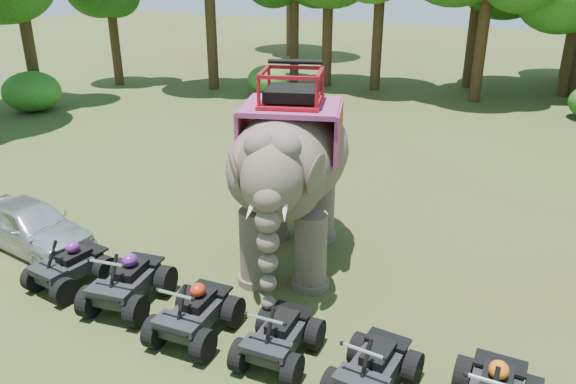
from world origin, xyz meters
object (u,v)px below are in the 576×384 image
atv_3 (279,330)px  atv_0 (69,261)px  elephant (291,169)px  atv_1 (127,276)px  atv_4 (374,361)px  parked_car (31,225)px  atv_2 (194,306)px

atv_3 → atv_0: bearing=175.5°
elephant → atv_1: bearing=-141.9°
elephant → atv_4: bearing=-64.8°
elephant → atv_3: elephant is taller
atv_0 → atv_4: atv_0 is taller
atv_3 → parked_car: bearing=169.2°
atv_0 → atv_1: (1.64, 0.00, 0.05)m
atv_3 → atv_4: (1.78, -0.05, 0.00)m
elephant → parked_car: size_ratio=1.51×
atv_0 → atv_2: 3.50m
atv_0 → atv_2: bearing=2.0°
elephant → atv_4: elephant is taller
atv_1 → atv_4: size_ratio=1.09×
atv_2 → atv_4: 3.51m
parked_car → atv_3: size_ratio=2.19×
parked_car → atv_1: bearing=-94.9°
parked_car → atv_0: (2.20, -0.87, -0.00)m
atv_1 → parked_car: bearing=158.2°
atv_2 → atv_4: bearing=-2.4°
atv_3 → elephant: bearing=110.0°
elephant → atv_2: bearing=-113.1°
elephant → atv_0: size_ratio=3.28×
atv_1 → atv_2: atv_1 is taller
atv_0 → atv_3: bearing=4.7°
elephant → atv_2: 3.85m
atv_2 → atv_0: bearing=172.4°
elephant → atv_4: (3.22, -3.40, -1.69)m
parked_car → atv_4: bearing=-88.6°
elephant → parked_car: elephant is taller
atv_3 → atv_4: 1.78m
elephant → parked_car: (-5.98, -2.36, -1.68)m
parked_car → atv_2: (5.69, -1.11, 0.03)m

